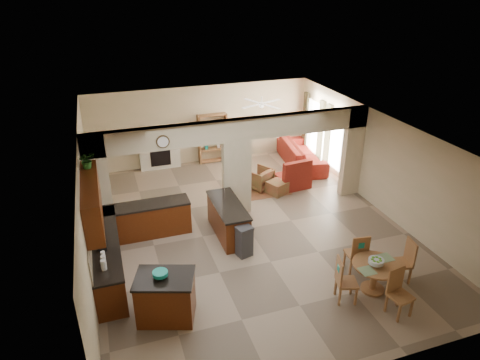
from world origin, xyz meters
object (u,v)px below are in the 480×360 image
object	(u,v)px
dining_table	(375,273)
armchair	(259,178)
sofa	(301,154)
kitchen_island	(166,297)

from	to	relation	value
dining_table	armchair	distance (m)	5.51
sofa	armchair	size ratio (longest dim) A/B	3.80
armchair	sofa	bearing A→B (deg)	-178.21
kitchen_island	armchair	distance (m)	6.19
dining_table	armchair	bearing A→B (deg)	95.74
kitchen_island	dining_table	distance (m)	4.44
kitchen_island	armchair	size ratio (longest dim) A/B	1.81
dining_table	armchair	xyz separation A→B (m)	(-0.55, 5.48, -0.13)
kitchen_island	dining_table	size ratio (longest dim) A/B	1.33
sofa	armchair	bearing A→B (deg)	130.05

